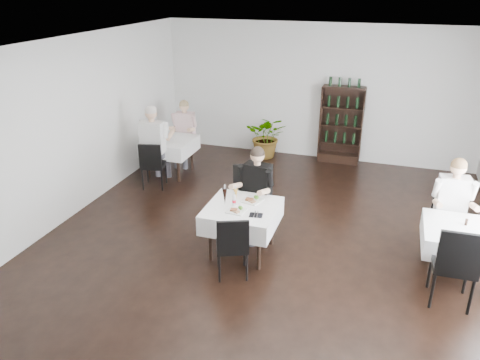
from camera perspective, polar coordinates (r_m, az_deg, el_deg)
name	(u,v)px	position (r m, az deg, el deg)	size (l,w,h in m)	color
room_shell	(263,162)	(6.47, 2.79, 2.17)	(9.00, 9.00, 9.00)	black
wine_shelf	(341,126)	(10.61, 12.21, 6.48)	(0.90, 0.28, 1.75)	black
main_table	(242,216)	(6.91, 0.25, -4.36)	(1.03, 1.03, 0.77)	black
left_table	(170,146)	(9.89, -8.58, 4.13)	(0.98, 0.98, 0.77)	black
right_table	(461,238)	(7.00, 25.30, -6.43)	(0.98, 0.98, 0.77)	black
potted_tree	(267,136)	(10.80, 3.33, 5.35)	(0.91, 0.78, 1.01)	#286121
main_chair_far	(249,196)	(7.48, 1.12, -1.91)	(0.66, 0.66, 1.12)	black
main_chair_near	(232,243)	(6.38, -0.93, -7.74)	(0.56, 0.57, 0.94)	black
left_chair_far	(184,141)	(10.54, -6.88, 4.74)	(0.53, 0.53, 0.87)	black
left_chair_near	(152,163)	(9.25, -10.64, 2.11)	(0.53, 0.53, 0.95)	black
right_chair_far	(444,221)	(7.68, 23.64, -4.55)	(0.42, 0.42, 0.87)	black
right_chair_near	(456,262)	(6.39, 24.82, -9.06)	(0.52, 0.53, 1.12)	black
diner_main	(255,186)	(7.25, 1.83, -0.79)	(0.61, 0.63, 1.50)	#43434B
diner_left_far	(184,128)	(10.32, -6.85, 6.31)	(0.56, 0.56, 1.44)	#43434B
diner_left_near	(155,138)	(9.38, -10.37, 5.02)	(0.64, 0.65, 1.63)	#43434B
diner_right_far	(453,202)	(7.39, 24.54, -2.40)	(0.60, 0.61, 1.53)	#43434B
plate_far	(252,200)	(7.00, 1.49, -2.45)	(0.33, 0.33, 0.08)	white
plate_near	(236,210)	(6.69, -0.43, -3.72)	(0.26, 0.26, 0.08)	white
pilsner_dark	(225,196)	(6.86, -1.86, -1.99)	(0.07, 0.07, 0.32)	black
pilsner_lager	(236,195)	(6.94, -0.55, -1.87)	(0.06, 0.06, 0.26)	gold
coke_bottle	(234,200)	(6.82, -0.73, -2.51)	(0.06, 0.06, 0.22)	silver
napkin_cutlery	(256,215)	(6.59, 1.96, -4.29)	(0.20, 0.21, 0.02)	black
pepper_mill	(466,222)	(7.02, 25.86, -4.64)	(0.04, 0.04, 0.09)	black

